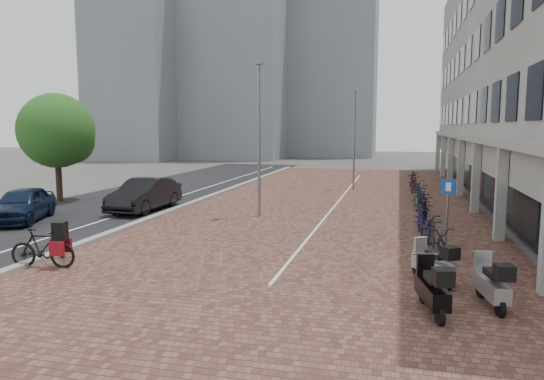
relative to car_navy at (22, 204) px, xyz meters
The scene contains 18 objects.
ground 10.67m from the car_navy, 16.27° to the right, with size 140.00×140.00×0.00m, color #474442.
plaza_brick 15.21m from the car_navy, 36.42° to the left, with size 14.50×42.00×0.04m, color brown.
street_asphalt 9.13m from the car_navy, 82.29° to the left, with size 8.00×50.00×0.03m, color black.
curb 10.39m from the car_navy, 60.40° to the left, with size 0.35×42.00×0.14m, color gray.
lane_line 9.60m from the car_navy, 70.34° to the left, with size 0.12×44.00×0.00m, color white.
parking_line 15.37m from the car_navy, 35.98° to the left, with size 0.10×30.00×0.00m, color white.
bg_towers 48.00m from the car_navy, 95.12° to the left, with size 33.00×23.00×32.00m.
car_navy is the anchor object (origin of this frame).
car_dark 5.31m from the car_navy, 45.52° to the left, with size 1.65×4.73×1.56m, color black.
hero_bike 8.24m from the car_navy, 46.00° to the right, with size 1.98×0.82×1.35m.
scooter_front 18.64m from the car_navy, 19.47° to the right, with size 0.53×1.71×1.18m, color #9A9B9F, non-canonical shape.
scooter_mid 17.71m from the car_navy, 23.18° to the right, with size 0.55×1.77×1.22m, color black, non-canonical shape.
scooter_back 17.09m from the car_navy, 16.09° to the right, with size 0.52×1.65×1.14m, color #A1A1A6, non-canonical shape.
parking_sign 17.15m from the car_navy, ahead, with size 0.46×0.20×2.28m.
lamp_near 10.47m from the car_navy, 19.86° to the left, with size 0.12×0.12×6.75m, color slate.
lamp_far 19.51m from the car_navy, 48.92° to the left, with size 0.12×0.12×6.31m, color slate.
street_tree 6.71m from the car_navy, 111.55° to the left, with size 4.00×4.00×5.81m.
bike_row 18.24m from the car_navy, 24.86° to the left, with size 1.23×21.45×1.05m.
Camera 1 is at (5.27, -14.90, 4.02)m, focal length 33.18 mm.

